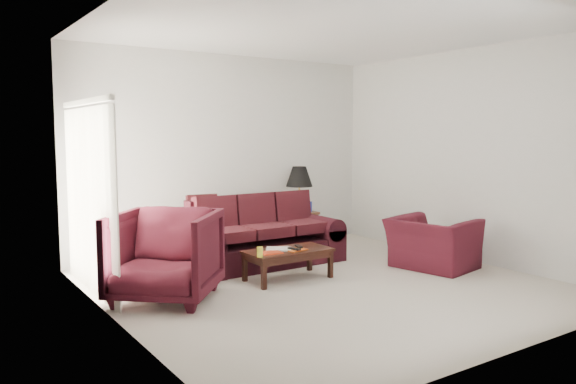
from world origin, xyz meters
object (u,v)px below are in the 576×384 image
object	(u,v)px
armchair_right	(433,243)
floor_lamp	(88,205)
end_table	(298,229)
sofa	(263,232)
coffee_table	(288,265)
armchair_left	(165,256)

from	to	relation	value
armchair_right	floor_lamp	bearing A→B (deg)	47.81
floor_lamp	end_table	bearing A→B (deg)	-0.88
sofa	end_table	world-z (taller)	sofa
sofa	coffee_table	distance (m)	0.90
armchair_right	coffee_table	size ratio (longest dim) A/B	0.97
armchair_left	coffee_table	size ratio (longest dim) A/B	1.01
coffee_table	end_table	bearing A→B (deg)	66.20
floor_lamp	armchair_right	world-z (taller)	floor_lamp
sofa	armchair_right	world-z (taller)	sofa
armchair_left	coffee_table	world-z (taller)	armchair_left
floor_lamp	coffee_table	bearing A→B (deg)	-41.13
sofa	coffee_table	size ratio (longest dim) A/B	2.08
sofa	armchair_right	xyz separation A→B (m)	(1.79, -1.44, -0.12)
sofa	coffee_table	bearing A→B (deg)	-105.42
floor_lamp	coffee_table	size ratio (longest dim) A/B	1.65
sofa	end_table	size ratio (longest dim) A/B	3.99
floor_lamp	armchair_right	distance (m)	4.56
end_table	armchair_right	bearing A→B (deg)	-74.33
floor_lamp	sofa	bearing A→B (deg)	-22.41
floor_lamp	coffee_table	xyz separation A→B (m)	(1.96, -1.71, -0.70)
sofa	end_table	distance (m)	1.43
floor_lamp	armchair_left	bearing A→B (deg)	-77.79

